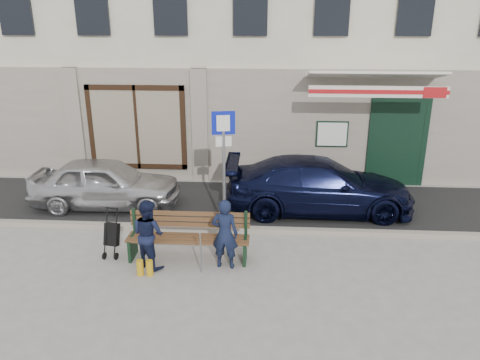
# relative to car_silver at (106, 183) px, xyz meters

# --- Properties ---
(ground) EXTENTS (80.00, 80.00, 0.00)m
(ground) POSITION_rel_car_silver_xyz_m (3.48, -2.77, -0.62)
(ground) COLOR #9E9991
(ground) RESTS_ON ground
(asphalt_lane) EXTENTS (60.00, 3.20, 0.01)m
(asphalt_lane) POSITION_rel_car_silver_xyz_m (3.48, 0.33, -0.62)
(asphalt_lane) COLOR #282828
(asphalt_lane) RESTS_ON ground
(curb) EXTENTS (60.00, 0.18, 0.12)m
(curb) POSITION_rel_car_silver_xyz_m (3.48, -1.27, -0.56)
(curb) COLOR #9E9384
(curb) RESTS_ON ground
(building) EXTENTS (20.00, 8.27, 10.00)m
(building) POSITION_rel_car_silver_xyz_m (3.49, 5.69, 4.35)
(building) COLOR beige
(building) RESTS_ON ground
(car_silver) EXTENTS (3.69, 1.56, 1.25)m
(car_silver) POSITION_rel_car_silver_xyz_m (0.00, 0.00, 0.00)
(car_silver) COLOR silver
(car_silver) RESTS_ON ground
(car_navy) EXTENTS (4.56, 1.92, 1.32)m
(car_navy) POSITION_rel_car_silver_xyz_m (5.28, 0.09, 0.03)
(car_navy) COLOR black
(car_navy) RESTS_ON ground
(parking_sign) EXTENTS (0.49, 0.13, 2.69)m
(parking_sign) POSITION_rel_car_silver_xyz_m (3.08, -1.09, 1.18)
(parking_sign) COLOR gray
(parking_sign) RESTS_ON ground
(bench) EXTENTS (2.40, 1.17, 0.98)m
(bench) POSITION_rel_car_silver_xyz_m (2.45, -2.52, -0.16)
(bench) COLOR brown
(bench) RESTS_ON ground
(man) EXTENTS (0.54, 0.38, 1.39)m
(man) POSITION_rel_car_silver_xyz_m (3.25, -2.78, 0.07)
(man) COLOR #121A34
(man) RESTS_ON ground
(woman) EXTENTS (0.83, 0.79, 1.36)m
(woman) POSITION_rel_car_silver_xyz_m (1.80, -2.84, 0.06)
(woman) COLOR #131835
(woman) RESTS_ON ground
(stroller) EXTENTS (0.33, 0.43, 0.98)m
(stroller) POSITION_rel_car_silver_xyz_m (0.95, -2.47, -0.19)
(stroller) COLOR black
(stroller) RESTS_ON ground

